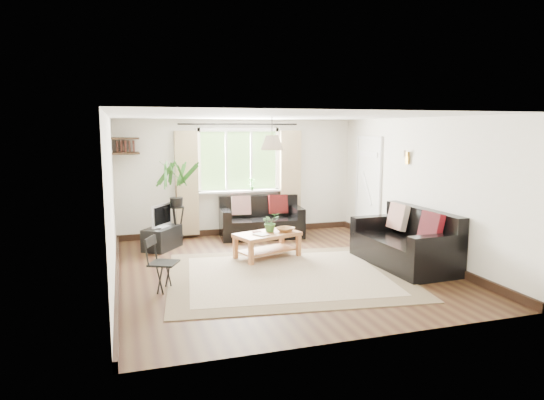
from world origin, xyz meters
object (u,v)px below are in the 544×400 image
object	(u,v)px
coffee_table	(267,245)
tv_stand	(162,238)
sofa_right	(403,239)
folding_chair	(164,264)
palm_stand	(177,203)
sofa_back	(261,218)

from	to	relation	value
coffee_table	tv_stand	world-z (taller)	coffee_table
sofa_right	tv_stand	size ratio (longest dim) A/B	2.45
sofa_right	folding_chair	world-z (taller)	sofa_right
palm_stand	sofa_back	bearing A→B (deg)	6.58
sofa_right	palm_stand	distance (m)	4.20
sofa_right	palm_stand	bearing A→B (deg)	-129.23
sofa_right	coffee_table	xyz separation A→B (m)	(-1.98, 1.10, -0.22)
sofa_back	coffee_table	bearing A→B (deg)	-97.05
sofa_back	palm_stand	world-z (taller)	palm_stand
sofa_back	folding_chair	world-z (taller)	sofa_back
sofa_back	palm_stand	bearing A→B (deg)	-168.01
tv_stand	palm_stand	distance (m)	0.71
sofa_right	tv_stand	world-z (taller)	sofa_right
sofa_back	folding_chair	xyz separation A→B (m)	(-2.20, -2.81, -0.02)
sofa_right	tv_stand	xyz separation A→B (m)	(-3.65, 2.29, -0.23)
palm_stand	folding_chair	size ratio (longest dim) A/B	2.15
coffee_table	folding_chair	xyz separation A→B (m)	(-1.85, -1.20, 0.15)
sofa_back	tv_stand	distance (m)	2.08
sofa_right	sofa_back	bearing A→B (deg)	-151.49
sofa_right	palm_stand	size ratio (longest dim) A/B	1.15
sofa_back	coffee_table	world-z (taller)	sofa_back
sofa_back	sofa_right	bearing A→B (deg)	-53.69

